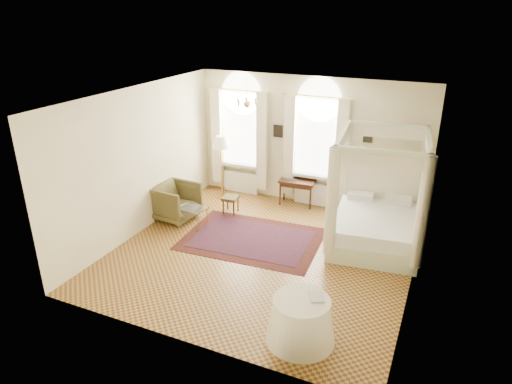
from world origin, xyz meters
TOP-DOWN VIEW (x-y plane):
  - ground at (0.00, 0.00)m, footprint 6.00×6.00m
  - room_walls at (0.00, 0.00)m, footprint 6.00×6.00m
  - window_left at (-1.90, 2.87)m, footprint 1.62×0.27m
  - window_right at (0.20, 2.87)m, footprint 1.62×0.27m
  - chandelier at (-0.90, 1.20)m, footprint 0.51×0.45m
  - wall_pictures at (0.09, 2.97)m, footprint 2.54×0.03m
  - canopy_bed at (2.07, 1.37)m, footprint 2.11×2.48m
  - nightstand at (2.70, 2.70)m, footprint 0.49×0.47m
  - nightstand_lamp at (2.64, 2.76)m, footprint 0.29×0.29m
  - writing_desk at (-0.19, 2.70)m, footprint 0.95×0.54m
  - laptop at (-0.37, 2.66)m, footprint 0.40×0.32m
  - stool at (-1.55, 1.56)m, footprint 0.40×0.40m
  - armchair at (-2.61, 0.70)m, footprint 1.05×1.03m
  - coffee_table at (-2.06, 0.57)m, footprint 0.70×0.53m
  - floor_lamp at (-2.21, 2.35)m, footprint 0.44×0.44m
  - oriental_rug at (-0.47, 0.49)m, footprint 3.12×2.33m
  - side_table at (1.60, -2.22)m, footprint 1.09×1.09m
  - book at (1.68, -2.11)m, footprint 0.32×0.35m

SIDE VIEW (x-z plane):
  - ground at x=0.00m, z-range 0.00..0.00m
  - oriental_rug at x=-0.47m, z-range 0.00..0.01m
  - nightstand at x=2.70m, z-range 0.00..0.58m
  - stool at x=-1.55m, z-range 0.14..0.58m
  - side_table at x=1.60m, z-range -0.01..0.74m
  - coffee_table at x=-2.06m, z-range 0.18..0.62m
  - armchair at x=-2.61m, z-range 0.00..0.90m
  - canopy_bed at x=2.07m, z-range -0.67..1.80m
  - writing_desk at x=-0.19m, z-range 0.24..0.93m
  - laptop at x=-0.37m, z-range 0.69..0.72m
  - book at x=1.68m, z-range 0.74..0.77m
  - nightstand_lamp at x=2.64m, z-range 0.65..1.08m
  - floor_lamp at x=-2.21m, z-range 0.61..2.34m
  - window_left at x=-1.90m, z-range -0.16..3.13m
  - window_right at x=0.20m, z-range -0.16..3.13m
  - wall_pictures at x=0.09m, z-range 1.70..2.09m
  - room_walls at x=0.00m, z-range -1.02..4.98m
  - chandelier at x=-0.90m, z-range 2.66..3.16m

